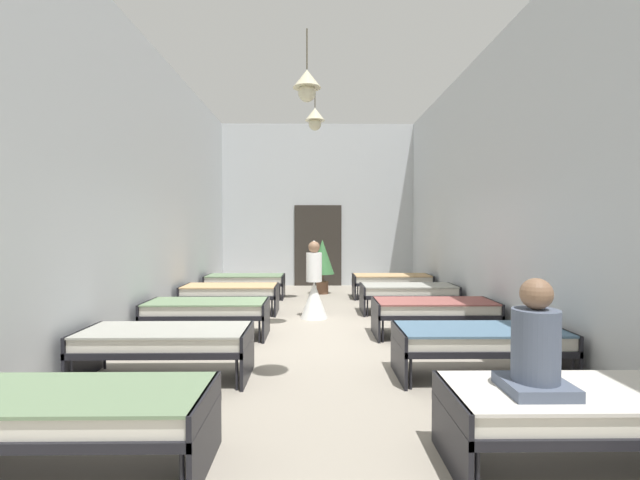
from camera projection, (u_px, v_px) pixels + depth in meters
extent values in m
cube|color=#9E9384|center=(321.00, 340.00, 6.89)|extent=(6.29, 12.90, 0.10)
cube|color=silver|center=(318.00, 205.00, 13.07)|extent=(6.09, 0.20, 4.82)
cube|color=silver|center=(132.00, 184.00, 6.79)|extent=(0.20, 12.30, 4.82)
cube|color=silver|center=(507.00, 184.00, 6.86)|extent=(0.20, 12.30, 4.82)
cube|color=#2D2823|center=(318.00, 245.00, 12.98)|extent=(1.40, 0.06, 2.40)
cylinder|color=brown|center=(307.00, 49.00, 6.76)|extent=(0.02, 0.02, 0.62)
cone|color=beige|center=(307.00, 79.00, 6.77)|extent=(0.44, 0.44, 0.28)
sphere|color=beige|center=(307.00, 93.00, 6.78)|extent=(0.28, 0.28, 0.28)
cylinder|color=brown|center=(315.00, 98.00, 9.63)|extent=(0.02, 0.02, 0.43)
cone|color=beige|center=(315.00, 114.00, 9.64)|extent=(0.44, 0.44, 0.28)
sphere|color=beige|center=(315.00, 124.00, 9.65)|extent=(0.28, 0.28, 0.28)
cylinder|color=black|center=(182.00, 476.00, 2.71)|extent=(0.03, 0.03, 0.34)
cylinder|color=black|center=(210.00, 424.00, 3.43)|extent=(0.03, 0.03, 0.34)
cube|color=black|center=(73.00, 419.00, 3.06)|extent=(1.90, 0.84, 0.07)
cube|color=black|center=(206.00, 431.00, 3.07)|extent=(0.04, 0.84, 0.57)
cube|color=silver|center=(73.00, 405.00, 3.05)|extent=(1.82, 0.78, 0.14)
cube|color=slate|center=(73.00, 393.00, 3.05)|extent=(1.86, 0.82, 0.02)
cylinder|color=black|center=(477.00, 474.00, 2.74)|extent=(0.03, 0.03, 0.34)
cylinder|color=black|center=(443.00, 423.00, 3.46)|extent=(0.03, 0.03, 0.34)
cube|color=black|center=(580.00, 417.00, 3.10)|extent=(1.90, 0.84, 0.07)
cube|color=black|center=(450.00, 430.00, 3.09)|extent=(0.04, 0.84, 0.57)
cube|color=silver|center=(580.00, 402.00, 3.10)|extent=(1.82, 0.78, 0.14)
cube|color=beige|center=(580.00, 391.00, 3.10)|extent=(1.86, 0.82, 0.02)
cylinder|color=black|center=(72.00, 375.00, 4.59)|extent=(0.03, 0.03, 0.34)
cylinder|color=black|center=(105.00, 355.00, 5.31)|extent=(0.03, 0.03, 0.34)
cylinder|color=black|center=(237.00, 374.00, 4.61)|extent=(0.03, 0.03, 0.34)
cylinder|color=black|center=(247.00, 354.00, 5.33)|extent=(0.03, 0.03, 0.34)
cube|color=black|center=(166.00, 346.00, 4.96)|extent=(1.90, 0.84, 0.07)
cube|color=black|center=(84.00, 354.00, 4.95)|extent=(0.04, 0.84, 0.57)
cube|color=black|center=(248.00, 353.00, 4.97)|extent=(0.04, 0.84, 0.57)
cube|color=silver|center=(166.00, 337.00, 4.95)|extent=(1.82, 0.78, 0.14)
cube|color=#9E9E93|center=(166.00, 330.00, 4.95)|extent=(1.86, 0.82, 0.02)
cylinder|color=black|center=(411.00, 373.00, 4.64)|extent=(0.03, 0.03, 0.34)
cylinder|color=black|center=(398.00, 354.00, 5.36)|extent=(0.03, 0.03, 0.34)
cylinder|color=black|center=(573.00, 373.00, 4.66)|extent=(0.03, 0.03, 0.34)
cylinder|color=black|center=(538.00, 353.00, 5.38)|extent=(0.03, 0.03, 0.34)
cube|color=black|center=(479.00, 345.00, 5.00)|extent=(1.90, 0.84, 0.07)
cube|color=black|center=(399.00, 353.00, 4.99)|extent=(0.04, 0.84, 0.57)
cube|color=black|center=(559.00, 352.00, 5.01)|extent=(0.04, 0.84, 0.57)
cube|color=silver|center=(479.00, 336.00, 5.00)|extent=(1.82, 0.78, 0.14)
cube|color=slate|center=(479.00, 329.00, 5.00)|extent=(1.86, 0.82, 0.02)
cylinder|color=black|center=(143.00, 332.00, 6.49)|extent=(0.03, 0.03, 0.34)
cylinder|color=black|center=(160.00, 322.00, 7.21)|extent=(0.03, 0.03, 0.34)
cylinder|color=black|center=(259.00, 332.00, 6.51)|extent=(0.03, 0.03, 0.34)
cylinder|color=black|center=(265.00, 321.00, 7.23)|extent=(0.03, 0.03, 0.34)
cube|color=black|center=(207.00, 313.00, 6.86)|extent=(1.90, 0.84, 0.07)
cube|color=black|center=(148.00, 319.00, 6.85)|extent=(0.04, 0.84, 0.57)
cube|color=black|center=(266.00, 319.00, 6.87)|extent=(0.04, 0.84, 0.57)
cube|color=silver|center=(207.00, 307.00, 6.85)|extent=(1.82, 0.78, 0.14)
cube|color=slate|center=(207.00, 302.00, 6.85)|extent=(1.86, 0.82, 0.02)
cylinder|color=black|center=(383.00, 331.00, 6.53)|extent=(0.03, 0.03, 0.34)
cylinder|color=black|center=(376.00, 321.00, 7.25)|extent=(0.03, 0.03, 0.34)
cylinder|color=black|center=(498.00, 331.00, 6.56)|extent=(0.03, 0.03, 0.34)
cylinder|color=black|center=(480.00, 321.00, 7.28)|extent=(0.03, 0.03, 0.34)
cube|color=black|center=(434.00, 313.00, 6.90)|extent=(1.90, 0.84, 0.07)
cube|color=black|center=(375.00, 318.00, 6.89)|extent=(0.04, 0.84, 0.57)
cube|color=black|center=(492.00, 318.00, 6.91)|extent=(0.04, 0.84, 0.57)
cube|color=silver|center=(434.00, 306.00, 6.90)|extent=(1.82, 0.78, 0.14)
cube|color=#8C4C47|center=(434.00, 301.00, 6.89)|extent=(1.86, 0.82, 0.02)
cylinder|color=black|center=(182.00, 308.00, 8.39)|extent=(0.03, 0.03, 0.34)
cylinder|color=black|center=(192.00, 302.00, 9.11)|extent=(0.03, 0.03, 0.34)
cylinder|color=black|center=(272.00, 308.00, 8.41)|extent=(0.03, 0.03, 0.34)
cylinder|color=black|center=(275.00, 302.00, 9.13)|extent=(0.03, 0.03, 0.34)
cube|color=black|center=(230.00, 295.00, 8.75)|extent=(1.90, 0.84, 0.07)
cube|color=black|center=(184.00, 299.00, 8.75)|extent=(0.04, 0.84, 0.57)
cube|color=black|center=(277.00, 299.00, 8.77)|extent=(0.04, 0.84, 0.57)
cube|color=silver|center=(230.00, 290.00, 8.75)|extent=(1.82, 0.78, 0.14)
cube|color=tan|center=(230.00, 286.00, 8.75)|extent=(1.86, 0.82, 0.02)
cylinder|color=black|center=(367.00, 308.00, 8.43)|extent=(0.03, 0.03, 0.34)
cylinder|color=black|center=(363.00, 302.00, 9.15)|extent=(0.03, 0.03, 0.34)
cylinder|color=black|center=(457.00, 308.00, 8.46)|extent=(0.03, 0.03, 0.34)
cylinder|color=black|center=(446.00, 301.00, 9.18)|extent=(0.03, 0.03, 0.34)
cube|color=black|center=(408.00, 295.00, 8.80)|extent=(1.90, 0.84, 0.07)
cube|color=black|center=(362.00, 299.00, 8.79)|extent=(0.04, 0.84, 0.57)
cube|color=black|center=(454.00, 299.00, 8.81)|extent=(0.04, 0.84, 0.57)
cube|color=silver|center=(408.00, 289.00, 8.80)|extent=(1.82, 0.78, 0.14)
cube|color=#9E9E93|center=(408.00, 285.00, 8.79)|extent=(1.86, 0.82, 0.02)
cylinder|color=black|center=(206.00, 294.00, 10.29)|extent=(0.03, 0.03, 0.34)
cylinder|color=black|center=(213.00, 289.00, 11.01)|extent=(0.03, 0.03, 0.34)
cylinder|color=black|center=(280.00, 293.00, 10.31)|extent=(0.03, 0.03, 0.34)
cylinder|color=black|center=(282.00, 289.00, 11.03)|extent=(0.03, 0.03, 0.34)
cube|color=black|center=(245.00, 283.00, 10.65)|extent=(1.90, 0.84, 0.07)
cube|color=black|center=(207.00, 287.00, 10.65)|extent=(0.04, 0.84, 0.57)
cube|color=black|center=(283.00, 286.00, 10.67)|extent=(0.04, 0.84, 0.57)
cube|color=silver|center=(245.00, 279.00, 10.65)|extent=(1.82, 0.78, 0.14)
cube|color=slate|center=(245.00, 275.00, 10.65)|extent=(1.86, 0.82, 0.02)
cylinder|color=black|center=(358.00, 293.00, 10.33)|extent=(0.03, 0.03, 0.34)
cylinder|color=black|center=(355.00, 289.00, 11.05)|extent=(0.03, 0.03, 0.34)
cylinder|color=black|center=(431.00, 293.00, 10.35)|extent=(0.03, 0.03, 0.34)
cylinder|color=black|center=(423.00, 289.00, 11.07)|extent=(0.03, 0.03, 0.34)
cube|color=black|center=(392.00, 283.00, 10.70)|extent=(1.90, 0.84, 0.07)
cube|color=black|center=(354.00, 286.00, 10.69)|extent=(0.04, 0.84, 0.57)
cube|color=black|center=(429.00, 286.00, 10.71)|extent=(0.04, 0.84, 0.57)
cube|color=silver|center=(392.00, 278.00, 10.70)|extent=(1.82, 0.78, 0.14)
cube|color=tan|center=(392.00, 275.00, 10.69)|extent=(1.86, 0.82, 0.02)
cone|color=white|center=(314.00, 300.00, 8.31)|extent=(0.52, 0.52, 0.70)
cylinder|color=white|center=(314.00, 267.00, 8.29)|extent=(0.30, 0.30, 0.55)
sphere|color=#846047|center=(314.00, 247.00, 8.28)|extent=(0.22, 0.22, 0.22)
cone|color=white|center=(314.00, 243.00, 8.28)|extent=(0.18, 0.18, 0.10)
cylinder|color=#515B70|center=(536.00, 351.00, 3.04)|extent=(0.32, 0.32, 0.58)
cube|color=#515B70|center=(535.00, 386.00, 3.04)|extent=(0.44, 0.44, 0.08)
sphere|color=#846047|center=(536.00, 294.00, 3.03)|extent=(0.22, 0.22, 0.22)
cylinder|color=brown|center=(322.00, 288.00, 11.38)|extent=(0.31, 0.31, 0.32)
cylinder|color=brown|center=(322.00, 278.00, 11.37)|extent=(0.06, 0.06, 0.20)
cone|color=#3D7A42|center=(322.00, 257.00, 11.36)|extent=(0.62, 0.62, 0.90)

